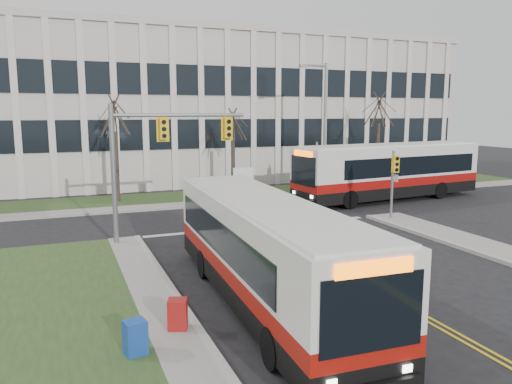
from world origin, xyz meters
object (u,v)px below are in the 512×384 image
object	(u,v)px
bus_cross	(389,173)
newspaper_box_red	(178,316)
streetlight	(323,121)
newspaper_box_blue	(135,340)
bus_main	(264,254)
directory_sign	(243,179)

from	to	relation	value
bus_cross	newspaper_box_red	distance (m)	23.36
newspaper_box_red	bus_cross	bearing A→B (deg)	59.14
streetlight	newspaper_box_blue	world-z (taller)	streetlight
bus_main	bus_cross	bearing A→B (deg)	45.70
bus_main	bus_cross	distance (m)	20.39
newspaper_box_blue	streetlight	bearing A→B (deg)	39.73
directory_sign	bus_cross	size ratio (longest dim) A/B	0.15
directory_sign	newspaper_box_blue	bearing A→B (deg)	-116.57
bus_cross	newspaper_box_red	xyz separation A→B (m)	(-17.81, -15.05, -1.35)
streetlight	newspaper_box_blue	size ratio (longest dim) A/B	9.68
directory_sign	newspaper_box_red	world-z (taller)	directory_sign
bus_main	bus_cross	xyz separation A→B (m)	(14.86, 13.96, 0.24)
bus_cross	newspaper_box_red	bearing A→B (deg)	-56.26
bus_cross	directory_sign	bearing A→B (deg)	-127.20
directory_sign	newspaper_box_blue	xyz separation A→B (m)	(-10.54, -21.08, -0.70)
streetlight	directory_sign	size ratio (longest dim) A/B	4.60
streetlight	bus_main	size ratio (longest dim) A/B	0.77
streetlight	directory_sign	world-z (taller)	streetlight
directory_sign	streetlight	bearing A→B (deg)	-13.23
bus_cross	newspaper_box_blue	xyz separation A→B (m)	(-19.05, -16.02, -1.35)
bus_main	newspaper_box_blue	size ratio (longest dim) A/B	12.55
bus_main	newspaper_box_blue	xyz separation A→B (m)	(-4.19, -2.07, -1.11)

